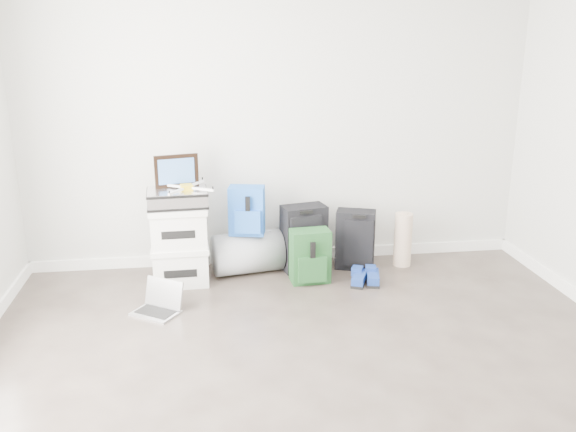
{
  "coord_description": "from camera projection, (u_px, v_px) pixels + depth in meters",
  "views": [
    {
      "loc": [
        -0.65,
        -2.85,
        2.06
      ],
      "look_at": [
        0.01,
        1.9,
        0.61
      ],
      "focal_mm": 38.0,
      "sensor_mm": 36.0,
      "label": 1
    }
  ],
  "objects": [
    {
      "name": "carry_on",
      "position": [
        355.0,
        240.0,
        5.48
      ],
      "size": [
        0.39,
        0.32,
        0.54
      ],
      "rotation": [
        0.0,
        0.0,
        -0.33
      ],
      "color": "black",
      "rests_on": "ground"
    },
    {
      "name": "drone",
      "position": [
        187.0,
        187.0,
        4.99
      ],
      "size": [
        0.45,
        0.45,
        0.05
      ],
      "rotation": [
        0.0,
        0.0,
        0.24
      ],
      "color": "gold",
      "rests_on": "briefcase"
    },
    {
      "name": "painting",
      "position": [
        177.0,
        171.0,
        5.06
      ],
      "size": [
        0.36,
        0.11,
        0.27
      ],
      "rotation": [
        0.0,
        0.0,
        0.24
      ],
      "color": "black",
      "rests_on": "briefcase"
    },
    {
      "name": "laptop",
      "position": [
        159.0,
        305.0,
        4.67
      ],
      "size": [
        0.41,
        0.39,
        0.24
      ],
      "rotation": [
        0.0,
        0.0,
        -0.6
      ],
      "color": "#B9BABE",
      "rests_on": "ground"
    },
    {
      "name": "ground",
      "position": [
        334.0,
        419.0,
        3.38
      ],
      "size": [
        5.0,
        5.0,
        0.0
      ],
      "primitive_type": "plane",
      "color": "#312823",
      "rests_on": "ground"
    },
    {
      "name": "duffel_bag",
      "position": [
        247.0,
        253.0,
        5.4
      ],
      "size": [
        0.66,
        0.47,
        0.37
      ],
      "primitive_type": "cylinder",
      "rotation": [
        0.0,
        1.57,
        0.18
      ],
      "color": "gray",
      "rests_on": "ground"
    },
    {
      "name": "large_suitcase",
      "position": [
        304.0,
        238.0,
        5.44
      ],
      "size": [
        0.42,
        0.32,
        0.59
      ],
      "rotation": [
        0.0,
        0.0,
        0.22
      ],
      "color": "black",
      "rests_on": "ground"
    },
    {
      "name": "briefcase",
      "position": [
        177.0,
        198.0,
        5.03
      ],
      "size": [
        0.5,
        0.38,
        0.14
      ],
      "primitive_type": "cube",
      "rotation": [
        0.0,
        0.0,
        0.06
      ],
      "color": "#B2B2B7",
      "rests_on": "boxes_stack"
    },
    {
      "name": "rolled_rug",
      "position": [
        403.0,
        240.0,
        5.56
      ],
      "size": [
        0.16,
        0.16,
        0.49
      ],
      "primitive_type": "cylinder",
      "color": "tan",
      "rests_on": "ground"
    },
    {
      "name": "boxes_stack",
      "position": [
        180.0,
        244.0,
        5.15
      ],
      "size": [
        0.49,
        0.4,
        0.68
      ],
      "rotation": [
        0.0,
        0.0,
        0.03
      ],
      "color": "silver",
      "rests_on": "ground"
    },
    {
      "name": "room_envelope",
      "position": [
        341.0,
        107.0,
        2.9
      ],
      "size": [
        4.52,
        5.02,
        2.71
      ],
      "color": "beige",
      "rests_on": "ground"
    },
    {
      "name": "green_backpack",
      "position": [
        310.0,
        257.0,
        5.19
      ],
      "size": [
        0.34,
        0.26,
        0.46
      ],
      "rotation": [
        0.0,
        0.0,
        0.07
      ],
      "color": "#14391A",
      "rests_on": "ground"
    },
    {
      "name": "blue_backpack",
      "position": [
        247.0,
        212.0,
        5.26
      ],
      "size": [
        0.33,
        0.27,
        0.42
      ],
      "rotation": [
        0.0,
        0.0,
        -0.2
      ],
      "color": "#1B57B3",
      "rests_on": "duffel_bag"
    },
    {
      "name": "shoes",
      "position": [
        366.0,
        278.0,
        5.2
      ],
      "size": [
        0.3,
        0.29,
        0.09
      ],
      "rotation": [
        0.0,
        0.0,
        -0.34
      ],
      "color": "black",
      "rests_on": "ground"
    }
  ]
}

